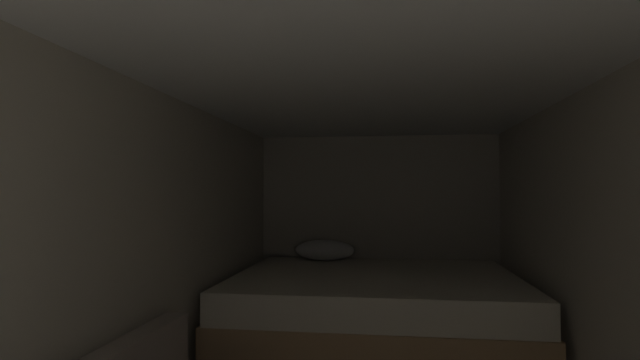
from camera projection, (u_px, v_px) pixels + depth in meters
wall_back at (378, 238)px, 4.78m from camera, size 2.39×0.05×1.99m
wall_left at (126, 281)px, 2.39m from camera, size 0.05×5.10×1.99m
ceiling_slab at (365, 66)px, 2.26m from camera, size 2.39×5.10×0.05m
bed at (375, 325)px, 3.79m from camera, size 2.17×1.83×0.99m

